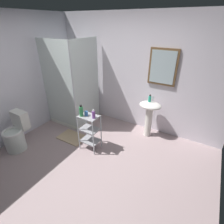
{
  "coord_description": "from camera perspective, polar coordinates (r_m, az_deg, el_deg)",
  "views": [
    {
      "loc": [
        1.56,
        -1.65,
        2.3
      ],
      "look_at": [
        0.19,
        0.66,
        0.87
      ],
      "focal_mm": 27.45,
      "sensor_mm": 36.0,
      "label": 1
    }
  ],
  "objects": [
    {
      "name": "ground_plane",
      "position": [
        3.24,
        -9.36,
        -17.92
      ],
      "size": [
        4.2,
        4.2,
        0.02
      ],
      "primitive_type": "cube",
      "color": "#A48D8F"
    },
    {
      "name": "wall_back",
      "position": [
        3.97,
        6.67,
        12.57
      ],
      "size": [
        4.2,
        0.14,
        2.5
      ],
      "color": "white",
      "rests_on": "ground_plane"
    },
    {
      "name": "wall_left",
      "position": [
        3.93,
        -32.52,
        8.17
      ],
      "size": [
        0.1,
        4.2,
        2.5
      ],
      "primitive_type": "cube",
      "color": "white",
      "rests_on": "ground_plane"
    },
    {
      "name": "shower_stall",
      "position": [
        4.37,
        -12.32,
        2.53
      ],
      "size": [
        0.92,
        0.92,
        2.0
      ],
      "color": "white",
      "rests_on": "ground_plane"
    },
    {
      "name": "pedestal_sink",
      "position": [
        3.73,
        12.36,
        -0.12
      ],
      "size": [
        0.46,
        0.37,
        0.81
      ],
      "color": "white",
      "rests_on": "ground_plane"
    },
    {
      "name": "sink_faucet",
      "position": [
        3.72,
        13.42,
        4.45
      ],
      "size": [
        0.03,
        0.03,
        0.1
      ],
      "primitive_type": "cylinder",
      "color": "silver",
      "rests_on": "pedestal_sink"
    },
    {
      "name": "toilet",
      "position": [
        3.9,
        -29.3,
        -6.64
      ],
      "size": [
        0.37,
        0.49,
        0.76
      ],
      "color": "white",
      "rests_on": "ground_plane"
    },
    {
      "name": "storage_cart",
      "position": [
        3.36,
        -7.48,
        -5.88
      ],
      "size": [
        0.38,
        0.28,
        0.74
      ],
      "color": "silver",
      "rests_on": "ground_plane"
    },
    {
      "name": "hand_soap_bottle",
      "position": [
        3.64,
        12.47,
        4.34
      ],
      "size": [
        0.06,
        0.06,
        0.16
      ],
      "color": "#2DBC99",
      "rests_on": "pedestal_sink"
    },
    {
      "name": "body_wash_bottle_green",
      "position": [
        3.18,
        -10.21,
        0.24
      ],
      "size": [
        0.07,
        0.07,
        0.22
      ],
      "color": "#379955",
      "rests_on": "storage_cart"
    },
    {
      "name": "conditioner_bottle_purple",
      "position": [
        3.09,
        -6.13,
        -0.83
      ],
      "size": [
        0.06,
        0.06,
        0.17
      ],
      "color": "purple",
      "rests_on": "storage_cart"
    },
    {
      "name": "rinse_cup",
      "position": [
        3.21,
        -8.6,
        -0.5
      ],
      "size": [
        0.07,
        0.07,
        0.09
      ],
      "primitive_type": "cylinder",
      "color": "#3870B2",
      "rests_on": "storage_cart"
    },
    {
      "name": "bath_mat",
      "position": [
        3.96,
        -13.14,
        -8.18
      ],
      "size": [
        0.6,
        0.4,
        0.02
      ],
      "primitive_type": "cube",
      "color": "tan",
      "rests_on": "ground_plane"
    }
  ]
}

